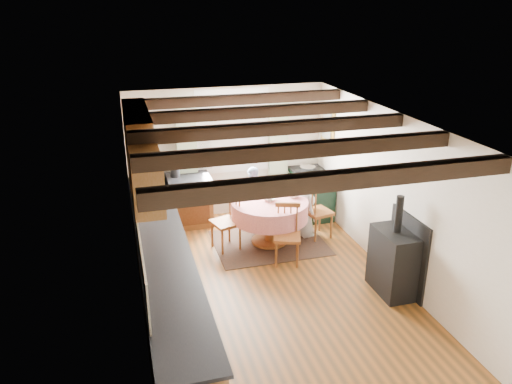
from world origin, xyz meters
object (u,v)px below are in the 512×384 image
object	(u,v)px
dining_table	(269,222)
chair_near	(287,235)
cast_iron_stove	(395,245)
aga_range	(311,193)
chair_left	(226,220)
chair_right	(318,210)
child_right	(305,206)
cup	(270,199)
child_far	(252,196)

from	to	relation	value
dining_table	chair_near	xyz separation A→B (m)	(0.07, -0.70, 0.09)
cast_iron_stove	aga_range	bearing A→B (deg)	92.24
chair_left	aga_range	bearing A→B (deg)	99.35
chair_left	cast_iron_stove	world-z (taller)	cast_iron_stove
chair_left	cast_iron_stove	size ratio (longest dim) A/B	0.70
chair_near	chair_right	bearing A→B (deg)	61.23
chair_near	child_right	bearing A→B (deg)	73.44
chair_near	cup	size ratio (longest dim) A/B	9.29
dining_table	child_right	xyz separation A→B (m)	(0.67, 0.13, 0.17)
chair_left	cast_iron_stove	distance (m)	2.72
chair_left	chair_near	bearing A→B (deg)	31.09
child_right	cup	distance (m)	0.74
chair_left	aga_range	world-z (taller)	chair_left
cup	dining_table	bearing A→B (deg)	71.50
cast_iron_stove	child_right	size ratio (longest dim) A/B	1.31
chair_right	aga_range	world-z (taller)	chair_right
chair_near	cup	distance (m)	0.76
child_right	chair_left	bearing A→B (deg)	87.89
dining_table	chair_right	distance (m)	0.88
chair_right	cup	world-z (taller)	chair_right
chair_near	child_right	distance (m)	1.03
chair_near	aga_range	bearing A→B (deg)	77.00
chair_left	aga_range	xyz separation A→B (m)	(1.83, 0.91, -0.07)
aga_range	child_far	distance (m)	1.20
chair_left	aga_range	size ratio (longest dim) A/B	1.06
chair_right	cup	xyz separation A→B (m)	(-0.88, -0.05, 0.31)
chair_left	chair_right	world-z (taller)	chair_left
dining_table	child_far	size ratio (longest dim) A/B	1.13
cast_iron_stove	child_far	world-z (taller)	cast_iron_stove
chair_near	child_right	world-z (taller)	child_right
dining_table	cast_iron_stove	bearing A→B (deg)	-57.30
dining_table	child_right	world-z (taller)	child_right
dining_table	chair_near	bearing A→B (deg)	-84.57
dining_table	child_far	xyz separation A→B (m)	(-0.09, 0.78, 0.18)
chair_left	child_right	distance (m)	1.41
dining_table	aga_range	size ratio (longest dim) A/B	1.34
chair_right	cup	size ratio (longest dim) A/B	9.76
chair_near	child_far	distance (m)	1.49
dining_table	chair_left	size ratio (longest dim) A/B	1.26
dining_table	cup	xyz separation A→B (m)	(-0.01, -0.03, 0.43)
dining_table	cup	size ratio (longest dim) A/B	12.44
child_right	chair_near	bearing A→B (deg)	137.36
chair_near	chair_right	xyz separation A→B (m)	(0.81, 0.73, 0.02)
dining_table	aga_range	xyz separation A→B (m)	(1.09, 0.93, 0.05)
child_far	child_right	xyz separation A→B (m)	(0.75, -0.64, -0.01)
dining_table	aga_range	world-z (taller)	aga_range
chair_right	child_far	world-z (taller)	child_far
child_right	cup	size ratio (longest dim) A/B	10.84
child_right	cup	bearing A→B (deg)	96.46
chair_right	chair_left	bearing A→B (deg)	77.85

